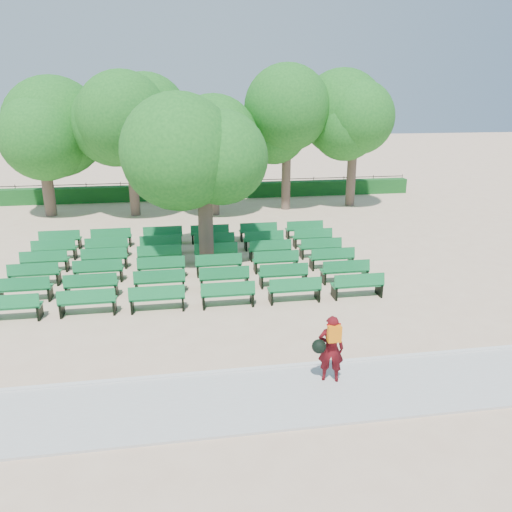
# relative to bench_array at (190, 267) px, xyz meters

# --- Properties ---
(ground) EXTENTS (120.00, 120.00, 0.00)m
(ground) POSITION_rel_bench_array_xyz_m (1.37, -1.11, -0.08)
(ground) COLOR #D0AB8A
(paving) EXTENTS (30.00, 2.20, 0.06)m
(paving) POSITION_rel_bench_array_xyz_m (1.37, -8.51, -0.05)
(paving) COLOR #B6B5B1
(paving) RESTS_ON ground
(curb) EXTENTS (30.00, 0.12, 0.10)m
(curb) POSITION_rel_bench_array_xyz_m (1.37, -7.36, -0.03)
(curb) COLOR silver
(curb) RESTS_ON ground
(hedge) EXTENTS (26.00, 0.70, 0.90)m
(hedge) POSITION_rel_bench_array_xyz_m (1.37, 12.89, 0.37)
(hedge) COLOR #15521C
(hedge) RESTS_ON ground
(fence) EXTENTS (26.00, 0.10, 1.02)m
(fence) POSITION_rel_bench_array_xyz_m (1.37, 13.29, -0.08)
(fence) COLOR black
(fence) RESTS_ON ground
(tree_line) EXTENTS (21.80, 6.80, 7.04)m
(tree_line) POSITION_rel_bench_array_xyz_m (1.37, 8.89, -0.08)
(tree_line) COLOR #1F6B1F
(tree_line) RESTS_ON ground
(bench_array) EXTENTS (1.64, 0.54, 1.03)m
(bench_array) POSITION_rel_bench_array_xyz_m (0.00, 0.00, 0.00)
(bench_array) COLOR #137238
(bench_array) RESTS_ON ground
(tree_among) EXTENTS (4.19, 4.19, 6.07)m
(tree_among) POSITION_rel_bench_array_xyz_m (0.67, 0.47, 4.07)
(tree_among) COLOR brown
(tree_among) RESTS_ON ground
(person) EXTENTS (0.78, 0.52, 1.57)m
(person) POSITION_rel_bench_array_xyz_m (2.83, -8.07, 0.79)
(person) COLOR #4F0B10
(person) RESTS_ON ground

